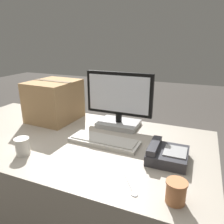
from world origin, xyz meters
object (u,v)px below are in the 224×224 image
desk_phone (166,154)px  paper_cup_left (22,146)px  cardboard_box (54,101)px  paper_cup_right (176,192)px  spoon (132,188)px  monitor (119,103)px  keyboard (104,141)px

desk_phone → paper_cup_left: size_ratio=2.20×
paper_cup_left → cardboard_box: bearing=108.0°
paper_cup_right → cardboard_box: 1.13m
paper_cup_right → spoon: 0.18m
monitor → cardboard_box: bearing=-173.5°
monitor → paper_cup_left: monitor is taller
monitor → desk_phone: size_ratio=2.30×
paper_cup_right → cardboard_box: cardboard_box is taller
cardboard_box → paper_cup_left: bearing=-72.0°
keyboard → paper_cup_left: (-0.35, -0.29, 0.03)m
paper_cup_left → paper_cup_right: 0.81m
monitor → keyboard: (0.02, -0.28, -0.16)m
paper_cup_left → paper_cup_right: size_ratio=1.02×
keyboard → paper_cup_left: 0.45m
monitor → spoon: size_ratio=3.28×
keyboard → desk_phone: (0.38, -0.05, 0.02)m
desk_phone → paper_cup_left: paper_cup_left is taller
keyboard → paper_cup_left: paper_cup_left is taller
monitor → keyboard: 0.33m
spoon → paper_cup_right: bearing=52.1°
desk_phone → cardboard_box: (-0.89, 0.28, 0.12)m
paper_cup_right → cardboard_box: bearing=149.4°
paper_cup_right → cardboard_box: (-0.97, 0.58, 0.10)m
cardboard_box → paper_cup_right: bearing=-30.6°
monitor → paper_cup_left: (-0.33, -0.57, -0.12)m
desk_phone → spoon: 0.30m
monitor → spoon: 0.71m
paper_cup_left → spoon: size_ratio=0.65×
paper_cup_right → monitor: bearing=126.8°
cardboard_box → desk_phone: bearing=-17.6°
paper_cup_right → paper_cup_left: bearing=175.7°
desk_phone → cardboard_box: size_ratio=0.55×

